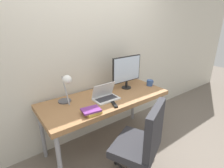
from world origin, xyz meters
The scene contains 10 objects.
ground_plane centered at (0.00, 0.00, 0.00)m, with size 12.00×12.00×0.00m, color #70665B.
wall_back centered at (0.00, 0.78, 1.30)m, with size 8.00×0.05×2.60m.
desk centered at (0.00, 0.36, 0.71)m, with size 1.72×0.72×0.78m.
laptop centered at (-0.04, 0.31, 0.82)m, with size 0.32×0.21×0.21m.
monitor centered at (0.43, 0.45, 1.05)m, with size 0.50×0.14×0.48m.
desk_lamp centered at (-0.50, 0.45, 1.02)m, with size 0.16×0.28×0.39m.
office_chair centered at (-0.05, -0.38, 0.56)m, with size 0.65×0.62×0.99m.
book_stack centered at (-0.37, 0.11, 0.81)m, with size 0.22×0.18×0.05m.
tv_remote centered at (-0.05, 0.11, 0.79)m, with size 0.09×0.15×0.02m.
mug centered at (0.79, 0.30, 0.82)m, with size 0.13×0.09×0.09m.
Camera 1 is at (-1.20, -1.38, 1.77)m, focal length 28.00 mm.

